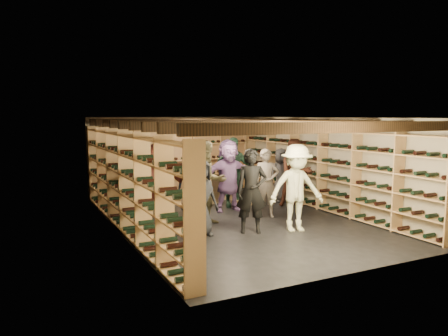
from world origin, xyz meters
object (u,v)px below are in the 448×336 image
person_5 (155,182)px  person_6 (194,181)px  person_3 (296,188)px  person_7 (266,183)px  person_2 (207,183)px  person_8 (295,173)px  person_12 (281,175)px  person_0 (200,198)px  person_1 (252,191)px  person_10 (233,172)px  crate_stack_left (209,191)px  crate_stack_right (228,193)px  person_11 (229,175)px  crate_loose (242,202)px

person_5 → person_6: bearing=21.7°
person_3 → person_7: 1.42m
person_2 → person_8: size_ratio=1.03×
person_2 → person_12: size_ratio=1.23×
person_3 → person_6: bearing=131.2°
person_0 → person_3: size_ratio=0.85×
person_0 → person_7: size_ratio=0.96×
person_1 → person_5: 2.43m
person_10 → crate_stack_left: bearing=139.7°
person_6 → person_12: size_ratio=1.10×
person_7 → person_0: bearing=-133.8°
person_10 → person_2: bearing=-114.3°
crate_stack_right → person_5: size_ratio=0.32×
person_3 → person_8: bearing=66.9°
person_7 → crate_stack_left: bearing=129.7°
person_1 → crate_stack_right: bearing=94.8°
person_2 → person_8: person_2 is taller
person_2 → person_7: bearing=3.5°
person_7 → person_8: 1.49m
crate_stack_left → person_7: (0.58, -2.09, 0.49)m
person_6 → person_11: person_11 is taller
person_1 → crate_loose: bearing=89.8°
person_7 → person_3: bearing=-71.2°
crate_stack_left → person_10: bearing=-59.7°
person_12 → crate_stack_right: bearing=142.8°
person_1 → person_2: person_2 is taller
person_1 → person_7: bearing=70.8°
person_11 → person_2: bearing=-130.6°
crate_stack_left → person_2: 2.45m
person_1 → person_11: (0.52, 2.09, 0.04)m
crate_stack_right → person_11: person_11 is taller
person_0 → person_12: 4.16m
person_6 → person_11: 0.96m
person_12 → person_8: bearing=-88.7°
person_12 → person_11: bearing=-161.7°
crate_loose → person_10: 0.90m
person_7 → person_10: (-0.19, 1.42, 0.11)m
person_8 → person_10: (-1.52, 0.74, 0.02)m
crate_loose → person_12: 1.46m
person_11 → person_3: bearing=-75.6°
crate_loose → person_6: 1.80m
person_0 → person_2: (0.51, 0.79, 0.15)m
person_1 → person_5: (-1.47, 1.94, 0.02)m
crate_stack_left → person_0: 3.34m
person_5 → person_7: size_ratio=1.09×
person_3 → person_6: (-1.35, 2.41, -0.09)m
person_6 → crate_stack_right: bearing=59.0°
crate_loose → person_5: 2.80m
person_5 → person_10: (2.33, 0.59, 0.03)m
person_0 → person_6: size_ratio=0.94×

